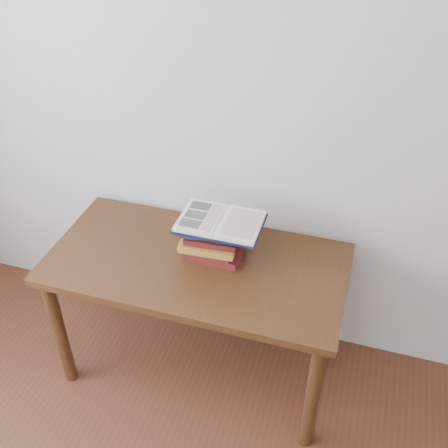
% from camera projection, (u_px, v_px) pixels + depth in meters
% --- Properties ---
extents(desk, '(1.30, 0.65, 0.70)m').
position_uv_depth(desk, '(197.00, 278.00, 2.34)').
color(desk, '#432910').
rests_on(desk, ground).
extents(book_stack, '(0.28, 0.21, 0.18)m').
position_uv_depth(book_stack, '(213.00, 238.00, 2.26)').
color(book_stack, '#5A1716').
rests_on(book_stack, desk).
extents(open_book, '(0.35, 0.24, 0.03)m').
position_uv_depth(open_book, '(221.00, 222.00, 2.18)').
color(open_book, black).
rests_on(open_book, book_stack).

